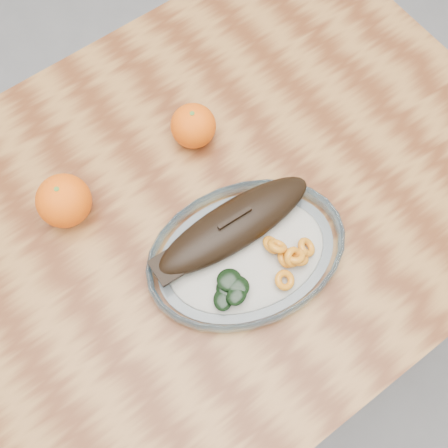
# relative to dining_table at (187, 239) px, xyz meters

# --- Properties ---
(ground) EXTENTS (3.00, 3.00, 0.00)m
(ground) POSITION_rel_dining_table_xyz_m (0.00, 0.00, -0.65)
(ground) COLOR slate
(ground) RESTS_ON ground
(dining_table) EXTENTS (1.20, 0.80, 0.75)m
(dining_table) POSITION_rel_dining_table_xyz_m (0.00, 0.00, 0.00)
(dining_table) COLOR #5F2F16
(dining_table) RESTS_ON ground
(plated_meal) EXTENTS (0.69, 0.69, 0.08)m
(plated_meal) POSITION_rel_dining_table_xyz_m (0.04, -0.11, 0.12)
(plated_meal) COLOR white
(plated_meal) RESTS_ON dining_table
(orange_left) EXTENTS (0.09, 0.09, 0.09)m
(orange_left) POSITION_rel_dining_table_xyz_m (-0.14, 0.12, 0.14)
(orange_left) COLOR #FF4C05
(orange_left) RESTS_ON dining_table
(orange_right) EXTENTS (0.08, 0.08, 0.08)m
(orange_right) POSITION_rel_dining_table_xyz_m (0.10, 0.11, 0.14)
(orange_right) COLOR #FF4C05
(orange_right) RESTS_ON dining_table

